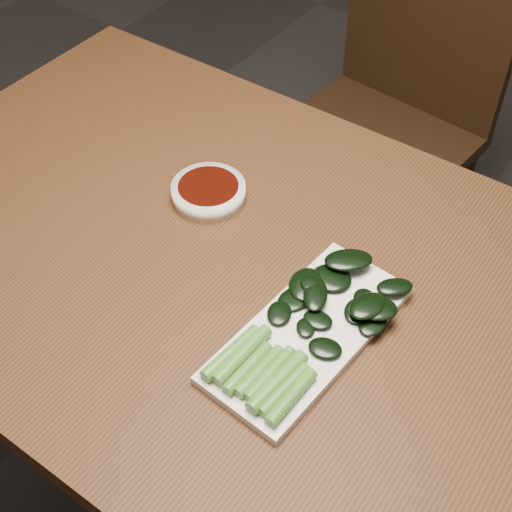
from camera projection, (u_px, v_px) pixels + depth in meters
name	position (u px, v px, depth m)	size (l,w,h in m)	color
ground	(266.00, 499.00, 1.59)	(6.00, 6.00, 0.00)	#2A2828
table	(270.00, 309.00, 1.10)	(1.40, 0.80, 0.75)	#452813
chair_far	(389.00, 113.00, 1.77)	(0.48, 0.48, 0.89)	black
sauce_bowl	(209.00, 192.00, 1.16)	(0.12, 0.12, 0.03)	white
serving_plate	(308.00, 333.00, 0.97)	(0.16, 0.32, 0.01)	white
gai_lan	(307.00, 326.00, 0.96)	(0.17, 0.32, 0.02)	#4D8E31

